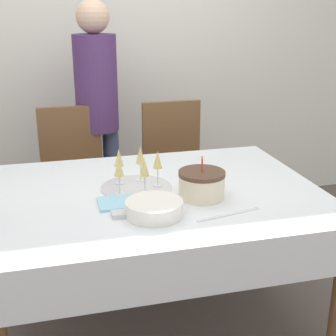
{
  "coord_description": "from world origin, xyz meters",
  "views": [
    {
      "loc": [
        -0.45,
        -1.98,
        1.56
      ],
      "look_at": [
        0.05,
        -0.04,
        0.87
      ],
      "focal_mm": 50.0,
      "sensor_mm": 36.0,
      "label": 1
    }
  ],
  "objects": [
    {
      "name": "dining_chair_far_right",
      "position": [
        0.34,
        0.89,
        0.54
      ],
      "size": [
        0.42,
        0.42,
        0.97
      ],
      "color": "brown",
      "rests_on": "ground_plane"
    },
    {
      "name": "napkin_pile",
      "position": [
        -0.21,
        -0.11,
        0.76
      ],
      "size": [
        0.15,
        0.15,
        0.01
      ],
      "color": "#8CC6E0",
      "rests_on": "dining_table"
    },
    {
      "name": "champagne_tray",
      "position": [
        -0.08,
        0.05,
        0.83
      ],
      "size": [
        0.34,
        0.34,
        0.18
      ],
      "color": "silver",
      "rests_on": "dining_table"
    },
    {
      "name": "cake_knife",
      "position": [
        0.23,
        -0.34,
        0.75
      ],
      "size": [
        0.3,
        0.08,
        0.0
      ],
      "color": "silver",
      "rests_on": "dining_table"
    },
    {
      "name": "ground_plane",
      "position": [
        0.0,
        0.0,
        0.0
      ],
      "size": [
        12.0,
        12.0,
        0.0
      ],
      "primitive_type": "plane",
      "color": "#564C47"
    },
    {
      "name": "fork_pile",
      "position": [
        -0.16,
        -0.24,
        0.76
      ],
      "size": [
        0.17,
        0.06,
        0.02
      ],
      "color": "silver",
      "rests_on": "dining_table"
    },
    {
      "name": "birthday_cake",
      "position": [
        0.18,
        -0.13,
        0.81
      ],
      "size": [
        0.21,
        0.21,
        0.2
      ],
      "color": "beige",
      "rests_on": "dining_table"
    },
    {
      "name": "dining_table",
      "position": [
        0.0,
        0.0,
        0.65
      ],
      "size": [
        1.53,
        1.14,
        0.75
      ],
      "color": "white",
      "rests_on": "ground_plane"
    },
    {
      "name": "plate_stack_main",
      "position": [
        -0.07,
        -0.26,
        0.78
      ],
      "size": [
        0.24,
        0.24,
        0.06
      ],
      "color": "silver",
      "rests_on": "dining_table"
    },
    {
      "name": "dining_chair_far_left",
      "position": [
        -0.34,
        0.89,
        0.54
      ],
      "size": [
        0.42,
        0.42,
        0.97
      ],
      "color": "brown",
      "rests_on": "ground_plane"
    },
    {
      "name": "person_standing",
      "position": [
        -0.15,
        1.11,
        0.97
      ],
      "size": [
        0.28,
        0.28,
        1.62
      ],
      "color": "#3F4C72",
      "rests_on": "ground_plane"
    },
    {
      "name": "wall_back",
      "position": [
        0.0,
        1.6,
        1.35
      ],
      "size": [
        8.0,
        0.05,
        2.7
      ],
      "color": "silver",
      "rests_on": "ground_plane"
    }
  ]
}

